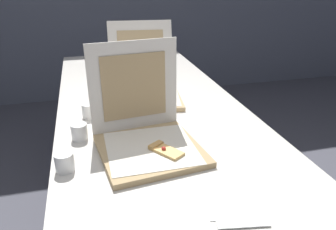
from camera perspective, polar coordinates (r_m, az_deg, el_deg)
table at (r=1.57m, az=-2.34°, el=-1.03°), size 0.88×2.37×0.75m
pizza_box_front at (r=1.22m, az=-3.69°, el=-3.46°), size 0.39×0.41×0.38m
pizza_box_middle at (r=1.73m, az=-4.18°, el=4.83°), size 0.41×0.52×0.36m
cup_white_near_left at (r=1.15m, az=-17.46°, el=-7.76°), size 0.06×0.06×0.06m
cup_white_near_center at (r=1.34m, az=-15.07°, el=-2.78°), size 0.06×0.06×0.06m
cup_white_far at (r=1.87m, az=-11.48°, el=5.27°), size 0.06×0.06×0.06m
cup_white_mid at (r=1.53m, az=-13.47°, el=0.76°), size 0.06×0.06×0.06m
napkin_pile at (r=0.98m, az=11.28°, el=-15.54°), size 0.17×0.17×0.01m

